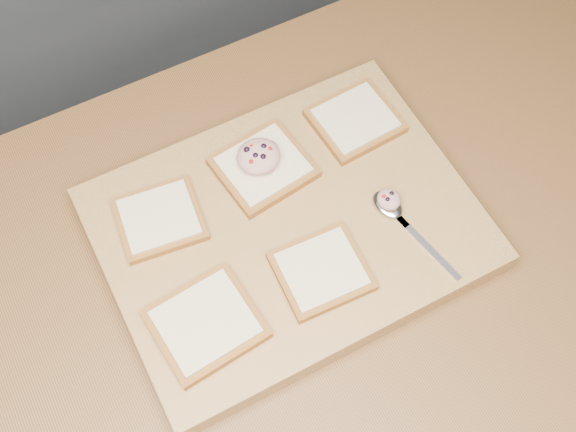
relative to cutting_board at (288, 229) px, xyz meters
name	(u,v)px	position (x,y,z in m)	size (l,w,h in m)	color
ground	(285,420)	(-0.03, -0.05, -0.92)	(4.00, 4.00, 0.00)	#515459
island_counter	(284,368)	(-0.03, -0.05, -0.47)	(2.00, 0.80, 0.90)	slate
cutting_board	(288,229)	(0.00, 0.00, 0.00)	(0.49, 0.37, 0.04)	tan
bread_far_left	(159,219)	(-0.15, 0.08, 0.03)	(0.12, 0.11, 0.02)	#A25E29
bread_far_center	(263,167)	(0.01, 0.09, 0.03)	(0.13, 0.12, 0.02)	#A25E29
bread_far_right	(355,121)	(0.16, 0.10, 0.03)	(0.12, 0.11, 0.02)	#A25E29
bread_near_left	(206,324)	(-0.16, -0.08, 0.03)	(0.14, 0.13, 0.02)	#A25E29
bread_near_center	(322,271)	(0.00, -0.09, 0.03)	(0.12, 0.11, 0.02)	#A25E29
tuna_salad_dollop	(259,156)	(0.00, 0.09, 0.05)	(0.06, 0.06, 0.03)	tan
spoon	(393,211)	(0.13, -0.05, 0.02)	(0.05, 0.16, 0.01)	silver
spoon_salad	(389,199)	(0.13, -0.04, 0.04)	(0.03, 0.03, 0.02)	tan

